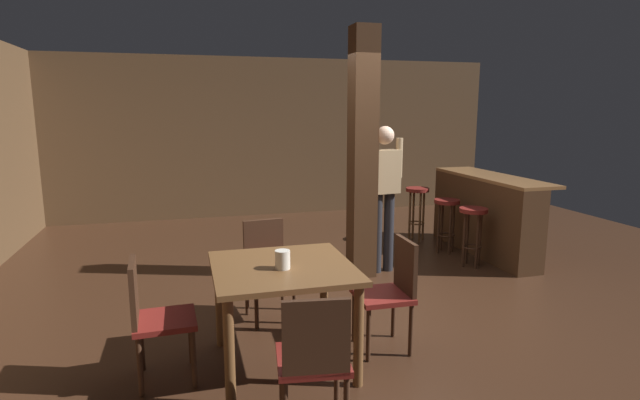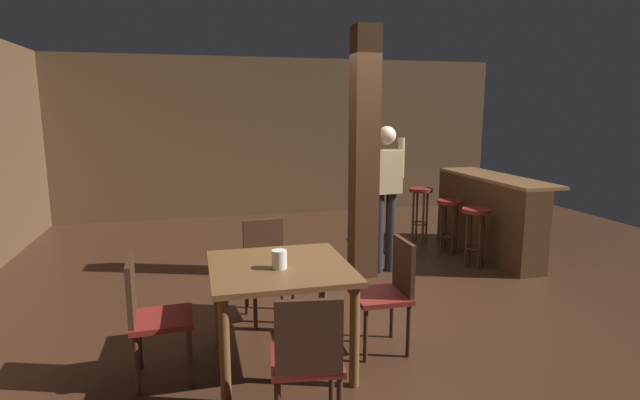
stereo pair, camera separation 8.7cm
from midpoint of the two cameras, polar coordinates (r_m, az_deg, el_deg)
name	(u,v)px [view 2 (the right image)]	position (r m, az deg, el deg)	size (l,w,h in m)	color
ground_plane	(366,302)	(5.13, 5.74, -11.55)	(10.80, 10.80, 0.00)	#382114
wall_back	(284,137)	(9.13, -3.82, 7.15)	(8.00, 0.10, 2.80)	brown
pillar	(364,155)	(5.63, 5.50, 5.11)	(0.28, 0.28, 2.80)	#422816
dining_table	(280,281)	(3.75, -3.94, -9.19)	(1.02, 1.02, 0.78)	brown
chair_north	(267,264)	(4.66, -5.57, -7.25)	(0.46, 0.46, 0.89)	maroon
chair_west	(150,313)	(3.76, -18.18, -12.16)	(0.44, 0.44, 0.89)	maroon
chair_south	(307,357)	(3.01, -0.59, -17.48)	(0.47, 0.47, 0.89)	maroon
chair_east	(389,288)	(4.07, 8.54, -9.97)	(0.43, 0.43, 0.89)	maroon
napkin_cup	(279,259)	(3.62, -3.98, -6.79)	(0.11, 0.11, 0.14)	silver
standing_person	(385,189)	(5.83, 7.92, 1.31)	(0.47, 0.24, 1.72)	tan
bar_counter	(487,215)	(6.97, 18.92, -1.60)	(0.56, 2.02, 1.04)	brown
bar_stool_near	(476,224)	(6.33, 17.73, -2.60)	(0.34, 0.34, 0.73)	maroon
bar_stool_mid	(450,214)	(6.85, 14.94, -1.52)	(0.34, 0.34, 0.73)	maroon
bar_stool_far	(420,202)	(7.38, 11.74, -0.23)	(0.34, 0.34, 0.78)	maroon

